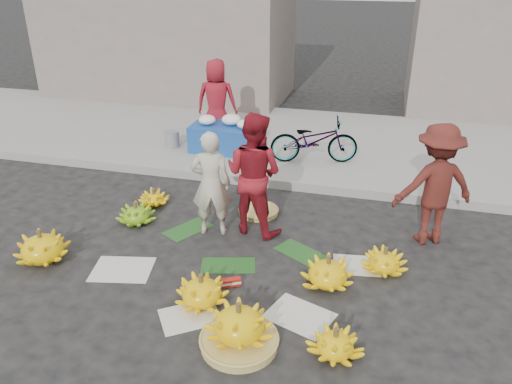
% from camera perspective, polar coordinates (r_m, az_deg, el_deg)
% --- Properties ---
extents(ground, '(80.00, 80.00, 0.00)m').
position_cam_1_polar(ground, '(6.24, -1.74, -7.54)').
color(ground, black).
rests_on(ground, ground).
extents(curb, '(40.00, 0.25, 0.15)m').
position_cam_1_polar(curb, '(8.08, 2.63, 1.15)').
color(curb, gray).
rests_on(curb, ground).
extents(sidewalk, '(40.00, 4.00, 0.12)m').
position_cam_1_polar(sidewalk, '(10.00, 5.22, 5.85)').
color(sidewalk, gray).
rests_on(sidewalk, ground).
extents(building_left, '(6.00, 3.00, 4.00)m').
position_cam_1_polar(building_left, '(13.47, -10.08, 19.12)').
color(building_left, gray).
rests_on(building_left, sidewalk).
extents(newspaper_scatter, '(3.20, 1.80, 0.00)m').
position_cam_1_polar(newspaper_scatter, '(5.61, -4.09, -11.81)').
color(newspaper_scatter, silver).
rests_on(newspaper_scatter, ground).
extents(banana_leaves, '(2.00, 1.00, 0.00)m').
position_cam_1_polar(banana_leaves, '(6.42, -2.10, -6.45)').
color(banana_leaves, '#184A19').
rests_on(banana_leaves, ground).
extents(banana_bunch_0, '(0.89, 0.89, 0.42)m').
position_cam_1_polar(banana_bunch_0, '(6.62, -23.26, -5.79)').
color(banana_bunch_0, yellow).
rests_on(banana_bunch_0, ground).
extents(banana_bunch_1, '(0.78, 0.78, 0.37)m').
position_cam_1_polar(banana_bunch_1, '(5.44, -6.25, -11.17)').
color(banana_bunch_1, yellow).
rests_on(banana_bunch_1, ground).
extents(banana_bunch_2, '(0.74, 0.74, 0.50)m').
position_cam_1_polar(banana_bunch_2, '(4.87, -1.96, -15.21)').
color(banana_bunch_2, tan).
rests_on(banana_bunch_2, ground).
extents(banana_bunch_3, '(0.60, 0.60, 0.31)m').
position_cam_1_polar(banana_bunch_3, '(4.89, 9.04, -16.75)').
color(banana_bunch_3, yellow).
rests_on(banana_bunch_3, ground).
extents(banana_bunch_4, '(0.73, 0.73, 0.38)m').
position_cam_1_polar(banana_bunch_4, '(5.73, 8.22, -9.07)').
color(banana_bunch_4, yellow).
rests_on(banana_bunch_4, ground).
extents(banana_bunch_5, '(0.62, 0.62, 0.32)m').
position_cam_1_polar(banana_bunch_5, '(6.11, 14.47, -7.64)').
color(banana_bunch_5, yellow).
rests_on(banana_bunch_5, ground).
extents(banana_bunch_6, '(0.59, 0.59, 0.32)m').
position_cam_1_polar(banana_bunch_6, '(7.13, -13.54, -2.48)').
color(banana_bunch_6, '#5B9B16').
rests_on(banana_bunch_6, ground).
extents(banana_bunch_7, '(0.51, 0.51, 0.27)m').
position_cam_1_polar(banana_bunch_7, '(7.60, -11.58, -0.73)').
color(banana_bunch_7, yellow).
rests_on(banana_bunch_7, ground).
extents(basket_spare, '(0.68, 0.68, 0.06)m').
position_cam_1_polar(basket_spare, '(7.24, 0.28, -2.24)').
color(basket_spare, tan).
rests_on(basket_spare, ground).
extents(incense_stack, '(0.23, 0.17, 0.09)m').
position_cam_1_polar(incense_stack, '(5.73, -2.90, -10.26)').
color(incense_stack, '#AE2012').
rests_on(incense_stack, ground).
extents(vendor_cream, '(0.59, 0.46, 1.43)m').
position_cam_1_polar(vendor_cream, '(6.49, -5.17, 0.93)').
color(vendor_cream, beige).
rests_on(vendor_cream, ground).
extents(vendor_red, '(0.94, 0.81, 1.65)m').
position_cam_1_polar(vendor_red, '(6.47, -0.26, 2.06)').
color(vendor_red, maroon).
rests_on(vendor_red, ground).
extents(man_striped, '(1.18, 0.93, 1.59)m').
position_cam_1_polar(man_striped, '(6.63, 19.79, 0.77)').
color(man_striped, maroon).
rests_on(man_striped, ground).
extents(flower_table, '(1.17, 0.75, 0.67)m').
position_cam_1_polar(flower_table, '(9.24, -3.70, 6.43)').
color(flower_table, '#164291').
rests_on(flower_table, sidewalk).
extents(grey_bucket, '(0.27, 0.27, 0.30)m').
position_cam_1_polar(grey_bucket, '(9.55, -9.56, 5.98)').
color(grey_bucket, gray).
rests_on(grey_bucket, sidewalk).
extents(flower_vendor, '(0.83, 0.60, 1.57)m').
position_cam_1_polar(flower_vendor, '(9.63, -4.52, 10.36)').
color(flower_vendor, maroon).
rests_on(flower_vendor, sidewalk).
extents(bicycle, '(0.87, 1.58, 0.79)m').
position_cam_1_polar(bicycle, '(8.69, 6.65, 5.90)').
color(bicycle, gray).
rests_on(bicycle, sidewalk).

